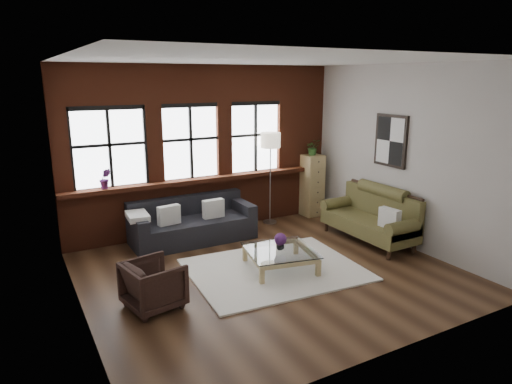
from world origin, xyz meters
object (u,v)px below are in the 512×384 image
armchair (154,285)px  floor_lamp (270,175)px  coffee_table (280,260)px  dark_sofa (193,220)px  vase (280,246)px  vintage_settee (369,215)px  drawer_chest (312,185)px

armchair → floor_lamp: bearing=-64.4°
armchair → floor_lamp: 4.05m
armchair → coffee_table: (2.10, 0.23, -0.16)m
dark_sofa → armchair: 2.54m
vase → dark_sofa: bearing=110.8°
vintage_settee → coffee_table: bearing=-171.8°
dark_sofa → coffee_table: 2.04m
coffee_table → drawer_chest: size_ratio=0.76×
vase → drawer_chest: 3.11m
vintage_settee → drawer_chest: (0.09, 1.90, 0.15)m
armchair → drawer_chest: size_ratio=0.52×
armchair → coffee_table: size_ratio=0.69×
dark_sofa → armchair: size_ratio=3.20×
coffee_table → floor_lamp: 2.56m
dark_sofa → drawer_chest: (2.90, 0.30, 0.26)m
drawer_chest → floor_lamp: floor_lamp is taller
vintage_settee → coffee_table: 2.15m
coffee_table → floor_lamp: size_ratio=0.50×
dark_sofa → floor_lamp: (1.81, 0.26, 0.61)m
vintage_settee → coffee_table: (-2.09, -0.30, -0.36)m
vintage_settee → armchair: size_ratio=2.77×
vintage_settee → vase: bearing=-171.8°
armchair → drawer_chest: 4.94m
armchair → vase: armchair is taller
drawer_chest → dark_sofa: bearing=-174.1°
vintage_settee → floor_lamp: (-1.00, 1.85, 0.50)m
dark_sofa → armchair: bearing=-123.0°
dark_sofa → coffee_table: size_ratio=2.20×
dark_sofa → vintage_settee: 3.24m
drawer_chest → vase: bearing=-134.8°
vintage_settee → drawer_chest: bearing=87.4°
drawer_chest → floor_lamp: size_ratio=0.66×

